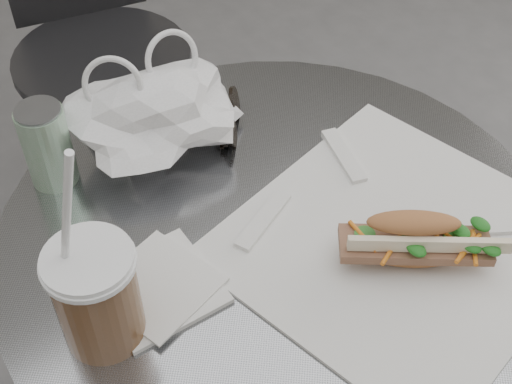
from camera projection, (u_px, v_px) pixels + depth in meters
cafe_table at (274, 339)px, 1.15m from camera, size 0.76×0.76×0.74m
chair_far at (106, 94)px, 1.78m from camera, size 0.42×0.45×0.78m
sandwich_paper at (397, 242)px, 0.94m from camera, size 0.47×0.45×0.00m
banh_mi at (413, 240)px, 0.89m from camera, size 0.23×0.22×0.08m
iced_coffee at (97, 295)px, 0.79m from camera, size 0.10×0.10×0.30m
sunglasses at (231, 119)px, 1.08m from camera, size 0.09×0.10×0.05m
plastic_bag at (156, 115)px, 1.03m from camera, size 0.29×0.26×0.12m
napkin_stack at (158, 287)px, 0.88m from camera, size 0.15×0.15×0.01m
drink_can at (47, 145)px, 0.98m from camera, size 0.07×0.07×0.13m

